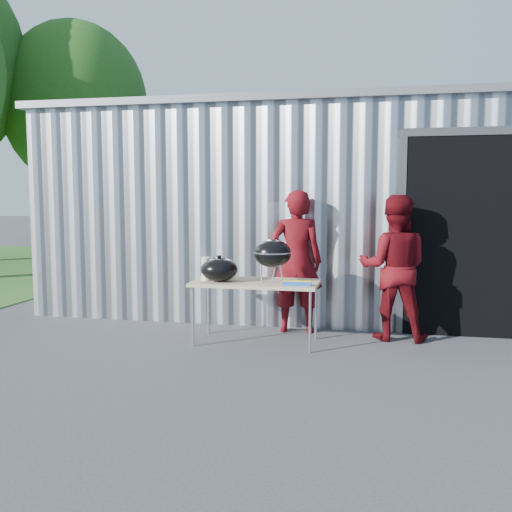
% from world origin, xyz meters
% --- Properties ---
extents(ground, '(80.00, 80.00, 0.00)m').
position_xyz_m(ground, '(0.00, 0.00, 0.00)').
color(ground, '#3E3E40').
extents(building, '(8.20, 6.20, 3.10)m').
position_xyz_m(building, '(0.92, 4.59, 1.54)').
color(building, silver).
rests_on(building, ground).
extents(tree_far, '(3.95, 3.95, 6.54)m').
position_xyz_m(tree_far, '(-6.50, 9.00, 4.26)').
color(tree_far, '#442D19').
rests_on(tree_far, ground).
extents(folding_table, '(1.50, 0.75, 0.75)m').
position_xyz_m(folding_table, '(0.35, 0.84, 0.71)').
color(folding_table, tan).
rests_on(folding_table, ground).
extents(kettle_grill, '(0.45, 0.45, 0.94)m').
position_xyz_m(kettle_grill, '(0.55, 0.84, 1.17)').
color(kettle_grill, black).
rests_on(kettle_grill, folding_table).
extents(grill_lid, '(0.44, 0.44, 0.32)m').
position_xyz_m(grill_lid, '(-0.08, 0.74, 0.89)').
color(grill_lid, black).
rests_on(grill_lid, folding_table).
extents(paper_towels, '(0.12, 0.12, 0.28)m').
position_xyz_m(paper_towels, '(-0.25, 0.79, 0.89)').
color(paper_towels, white).
rests_on(paper_towels, folding_table).
extents(white_tub, '(0.20, 0.15, 0.10)m').
position_xyz_m(white_tub, '(-0.20, 1.01, 0.80)').
color(white_tub, white).
rests_on(white_tub, folding_table).
extents(foil_box, '(0.32, 0.05, 0.06)m').
position_xyz_m(foil_box, '(0.88, 0.59, 0.78)').
color(foil_box, '#1B53B4').
rests_on(foil_box, folding_table).
extents(person_cook, '(0.72, 0.51, 1.84)m').
position_xyz_m(person_cook, '(0.74, 1.50, 0.92)').
color(person_cook, '#55090F').
rests_on(person_cook, ground).
extents(person_bystander, '(0.89, 0.70, 1.78)m').
position_xyz_m(person_bystander, '(1.97, 1.38, 0.89)').
color(person_bystander, '#55090F').
rests_on(person_bystander, ground).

